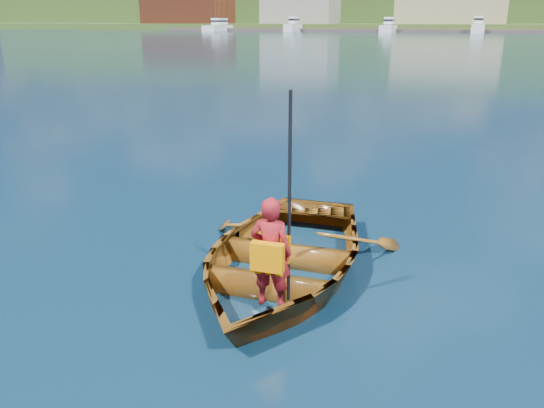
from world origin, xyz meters
name	(u,v)px	position (x,y,z in m)	size (l,w,h in m)	color
ground	(314,282)	(0.00, 0.00, 0.00)	(600.00, 600.00, 0.00)	#132C45
rowboat	(281,256)	(-0.44, 0.07, 0.24)	(2.88, 3.92, 0.79)	brown
child_paddler	(271,252)	(-0.25, -0.82, 0.70)	(0.45, 0.35, 2.23)	maroon
shoreline	(471,1)	(0.00, 236.61, 10.32)	(400.00, 140.00, 22.00)	#395F27
dock	(438,31)	(-7.01, 148.00, 0.40)	(160.04, 5.82, 0.80)	#50423D
waterfront_buildings	(441,3)	(-7.74, 165.00, 7.74)	(202.00, 16.00, 14.00)	brown
marina_yachts	(454,27)	(-2.73, 143.31, 1.36)	(146.87, 13.56, 4.30)	white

